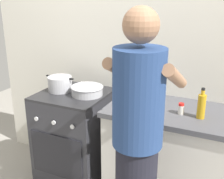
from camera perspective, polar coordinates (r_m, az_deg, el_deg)
back_wall at (r=2.58m, az=6.65°, el=7.31°), size 3.20×0.10×2.50m
countertop at (r=2.47m, az=11.17°, el=-13.51°), size 1.00×0.60×0.90m
stove_range at (r=2.78m, az=-7.36°, el=-9.47°), size 0.60×0.62×0.90m
pot at (r=2.65m, az=-10.32°, el=1.15°), size 0.29×0.22×0.13m
mixing_bowl at (r=2.52m, az=-4.99°, el=-0.12°), size 0.29×0.29×0.08m
utensil_crock at (r=2.44m, az=8.45°, el=0.40°), size 0.10×0.10×0.31m
spice_bottle at (r=2.18m, az=13.60°, el=-3.76°), size 0.04×0.04×0.09m
oil_bottle at (r=2.14m, az=17.40°, el=-3.11°), size 0.06×0.06×0.23m
person at (r=1.78m, az=5.04°, el=-11.74°), size 0.41×0.50×1.70m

